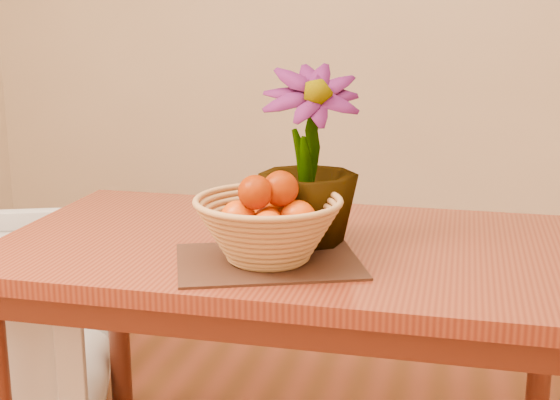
# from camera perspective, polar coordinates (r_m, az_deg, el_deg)

# --- Properties ---
(table) EXTENTS (1.40, 0.80, 0.75)m
(table) POSITION_cam_1_polar(r_m,az_deg,el_deg) (1.89, 0.98, -5.58)
(table) COLOR maroon
(table) RESTS_ON floor
(placemat) EXTENTS (0.48, 0.42, 0.01)m
(placemat) POSITION_cam_1_polar(r_m,az_deg,el_deg) (1.71, -0.86, -4.50)
(placemat) COLOR #391D14
(placemat) RESTS_ON table
(wicker_basket) EXTENTS (0.32, 0.32, 0.13)m
(wicker_basket) POSITION_cam_1_polar(r_m,az_deg,el_deg) (1.69, -0.87, -2.30)
(wicker_basket) COLOR tan
(wicker_basket) RESTS_ON placemat
(orange_pile) EXTENTS (0.20, 0.20, 0.14)m
(orange_pile) POSITION_cam_1_polar(r_m,az_deg,el_deg) (1.67, -0.85, -0.41)
(orange_pile) COLOR #E53A03
(orange_pile) RESTS_ON wicker_basket
(potted_plant) EXTENTS (0.29, 0.29, 0.42)m
(potted_plant) POSITION_cam_1_polar(r_m,az_deg,el_deg) (1.80, 2.09, 3.19)
(potted_plant) COLOR #154915
(potted_plant) RESTS_ON table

